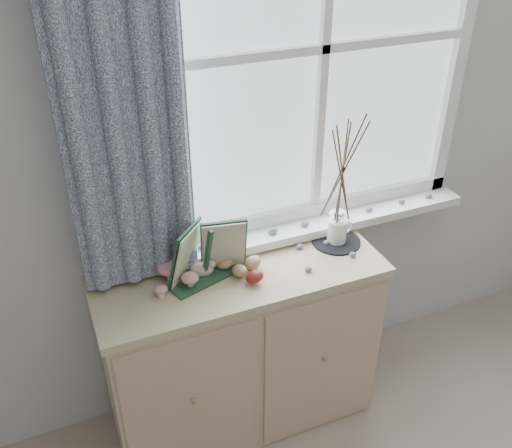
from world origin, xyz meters
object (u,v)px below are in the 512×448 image
at_px(sideboard, 242,349).
at_px(toadstool_cluster, 173,273).
at_px(twig_pitcher, 343,168).
at_px(botanical_book, 209,256).

xyz_separation_m(sideboard, toadstool_cluster, (-0.27, 0.03, 0.48)).
bearing_deg(sideboard, toadstool_cluster, 172.74).
distance_m(toadstool_cluster, twig_pitcher, 0.80).
height_order(botanical_book, toadstool_cluster, botanical_book).
distance_m(sideboard, twig_pitcher, 0.92).
height_order(toadstool_cluster, twig_pitcher, twig_pitcher).
distance_m(botanical_book, toadstool_cluster, 0.16).
bearing_deg(toadstool_cluster, botanical_book, -18.22).
relative_size(sideboard, botanical_book, 3.19).
bearing_deg(twig_pitcher, botanical_book, -178.29).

